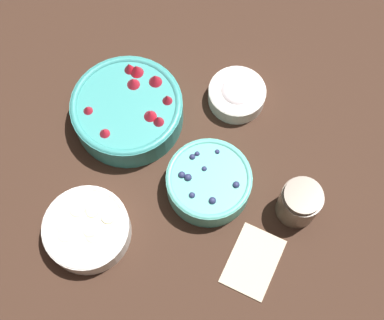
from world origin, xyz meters
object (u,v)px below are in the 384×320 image
bowl_strawberries (128,109)px  bowl_blueberries (209,182)px  jar_chocolate (299,203)px  bowl_bananas (87,229)px  bowl_cream (237,94)px

bowl_strawberries → bowl_blueberries: 0.23m
bowl_strawberries → bowl_blueberries: bearing=-121.4°
bowl_strawberries → jar_chocolate: size_ratio=2.53×
bowl_blueberries → bowl_bananas: 0.26m
jar_chocolate → bowl_cream: bearing=36.2°
bowl_strawberries → bowl_bananas: size_ratio=1.39×
bowl_strawberries → bowl_bananas: bearing=177.2°
bowl_bananas → jar_chocolate: (0.14, -0.39, 0.01)m
bowl_bananas → bowl_blueberries: bearing=-55.8°
bowl_strawberries → bowl_cream: bowl_strawberries is taller
bowl_blueberries → bowl_cream: 0.22m
bowl_bananas → jar_chocolate: size_ratio=1.82×
bowl_cream → bowl_blueberries: bearing=175.1°
bowl_blueberries → bowl_cream: bowl_blueberries is taller
bowl_cream → jar_chocolate: jar_chocolate is taller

